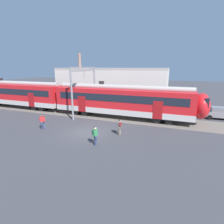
% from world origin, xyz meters
% --- Properties ---
extents(ground_plane, '(160.00, 160.00, 0.00)m').
position_xyz_m(ground_plane, '(0.00, 0.00, 0.00)').
color(ground_plane, '#38383D').
extents(track_bed, '(80.00, 4.40, 0.01)m').
position_xyz_m(track_bed, '(-9.49, 6.54, 0.01)').
color(track_bed, '#605951').
rests_on(track_bed, ground).
extents(commuter_train, '(56.65, 3.07, 4.73)m').
position_xyz_m(commuter_train, '(-16.30, 6.54, 2.25)').
color(commuter_train, '#B7B2AD').
rests_on(commuter_train, ground).
extents(pedestrian_red, '(0.50, 0.71, 1.67)m').
position_xyz_m(pedestrian_red, '(-4.88, -0.85, 0.96)').
color(pedestrian_red, navy).
rests_on(pedestrian_red, ground).
extents(pedestrian_green, '(0.58, 0.65, 1.67)m').
position_xyz_m(pedestrian_green, '(2.15, -2.45, 0.99)').
color(pedestrian_green, navy).
rests_on(pedestrian_green, ground).
extents(pedestrian_grey, '(0.51, 0.70, 1.67)m').
position_xyz_m(pedestrian_grey, '(3.38, 0.49, 0.99)').
color(pedestrian_grey, '#6B6051').
rests_on(pedestrian_grey, ground).
extents(parked_car_grey, '(4.02, 1.80, 1.54)m').
position_xyz_m(parked_car_grey, '(13.75, 10.34, 0.78)').
color(parked_car_grey, gray).
rests_on(parked_car_grey, ground).
extents(catenary_gantry, '(0.24, 6.64, 6.53)m').
position_xyz_m(catenary_gantry, '(-3.79, 6.54, 4.31)').
color(catenary_gantry, gray).
rests_on(catenary_gantry, ground).
extents(background_building, '(20.99, 5.00, 9.20)m').
position_xyz_m(background_building, '(-3.80, 16.15, 3.21)').
color(background_building, beige).
rests_on(background_building, ground).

